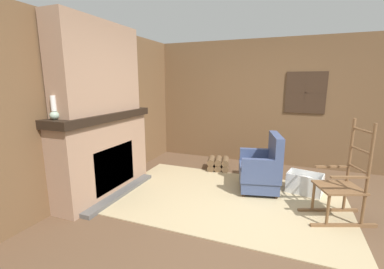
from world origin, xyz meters
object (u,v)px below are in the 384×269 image
Objects in this scene: laundry_basket at (305,183)px; storage_case at (121,105)px; armchair at (261,170)px; rocking_chair at (342,188)px; oil_lamp_vase at (54,111)px; firewood_stack at (218,164)px.

laundry_basket is 3.24m from storage_case.
armchair is at bearing 10.15° from storage_case.
rocking_chair is 4.36× the size of oil_lamp_vase.
armchair is 1.93× the size of firewood_stack.
oil_lamp_vase reaches higher than laundry_basket.
oil_lamp_vase is at bearing -90.00° from storage_case.
armchair is 0.73× the size of rocking_chair.
laundry_basket is at bearing -82.47° from rocking_chair.
rocking_chair is at bearing -32.62° from firewood_stack.
laundry_basket is at bearing -178.72° from armchair.
armchair is 0.70m from laundry_basket.
armchair is at bearing -48.40° from rocking_chair.
laundry_basket is 2.29× the size of storage_case.
armchair is 3.18× the size of oil_lamp_vase.
laundry_basket is (0.65, 0.17, -0.19)m from armchair.
oil_lamp_vase is at bearing 23.47° from armchair.
rocking_chair is 2.23× the size of laundry_basket.
firewood_stack is (-1.94, 1.24, -0.30)m from rocking_chair.
storage_case reaches higher than rocking_chair.
firewood_stack is at bearing 59.91° from oil_lamp_vase.
oil_lamp_vase reaches higher than rocking_chair.
rocking_chair is 5.12× the size of storage_case.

